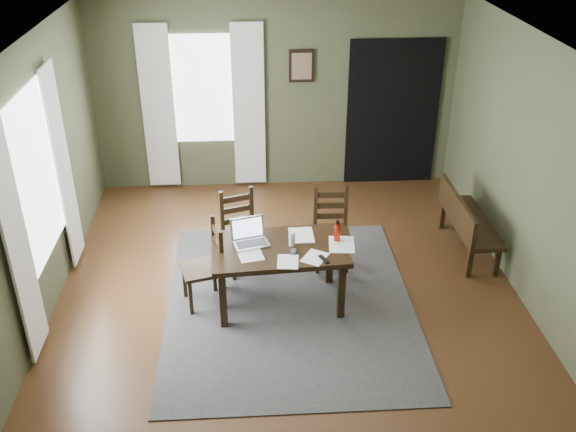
{
  "coord_description": "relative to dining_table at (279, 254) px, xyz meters",
  "views": [
    {
      "loc": [
        -0.37,
        -5.58,
        4.1
      ],
      "look_at": [
        0.0,
        0.3,
        0.9
      ],
      "focal_mm": 40.0,
      "sensor_mm": 36.0,
      "label": 1
    }
  ],
  "objects": [
    {
      "name": "curtain_left_near",
      "position": [
        -2.33,
        -0.63,
        0.58
      ],
      "size": [
        0.03,
        0.48,
        2.3
      ],
      "color": "silver",
      "rests_on": "ground"
    },
    {
      "name": "dining_table",
      "position": [
        0.0,
        0.0,
        0.0
      ],
      "size": [
        1.43,
        0.92,
        0.69
      ],
      "rotation": [
        0.0,
        0.0,
        0.07
      ],
      "color": "black",
      "rests_on": "rug"
    },
    {
      "name": "paper_a",
      "position": [
        -0.3,
        -0.12,
        0.09
      ],
      "size": [
        0.3,
        0.35,
        0.0
      ],
      "primitive_type": "cube",
      "rotation": [
        0.0,
        0.0,
        0.22
      ],
      "color": "white",
      "rests_on": "dining_table"
    },
    {
      "name": "paper_d",
      "position": [
        0.65,
        0.0,
        0.09
      ],
      "size": [
        0.29,
        0.36,
        0.0
      ],
      "primitive_type": "cube",
      "rotation": [
        0.0,
        0.0,
        -0.1
      ],
      "color": "white",
      "rests_on": "dining_table"
    },
    {
      "name": "drinking_glass",
      "position": [
        0.14,
        0.02,
        0.16
      ],
      "size": [
        0.07,
        0.07,
        0.15
      ],
      "primitive_type": "cylinder",
      "rotation": [
        0.0,
        0.0,
        0.06
      ],
      "color": "silver",
      "rests_on": "dining_table"
    },
    {
      "name": "curtain_back_right",
      "position": [
        -0.27,
        2.93,
        0.58
      ],
      "size": [
        0.44,
        0.03,
        2.3
      ],
      "color": "silver",
      "rests_on": "ground"
    },
    {
      "name": "laptop",
      "position": [
        -0.3,
        0.12,
        0.15
      ],
      "size": [
        0.41,
        0.36,
        0.24
      ],
      "rotation": [
        0.0,
        0.0,
        0.26
      ],
      "color": "#B7B7BC",
      "rests_on": "dining_table"
    },
    {
      "name": "window_left",
      "position": [
        -2.36,
        0.19,
        0.83
      ],
      "size": [
        0.01,
        1.3,
        1.7
      ],
      "color": "white",
      "rests_on": "ground"
    },
    {
      "name": "chair_back_left",
      "position": [
        -0.39,
        0.72,
        -0.15
      ],
      "size": [
        0.52,
        0.52,
        0.94
      ],
      "rotation": [
        0.0,
        0.0,
        0.32
      ],
      "color": "black",
      "rests_on": "rug"
    },
    {
      "name": "rug",
      "position": [
        0.11,
        -0.01,
        -0.61
      ],
      "size": [
        2.6,
        3.2,
        0.01
      ],
      "color": "#3C3C3C",
      "rests_on": "ground"
    },
    {
      "name": "paper_e",
      "position": [
        0.08,
        -0.29,
        0.09
      ],
      "size": [
        0.23,
        0.29,
        0.0
      ],
      "primitive_type": "cube",
      "rotation": [
        0.0,
        0.0,
        -0.09
      ],
      "color": "white",
      "rests_on": "dining_table"
    },
    {
      "name": "chair_back_right",
      "position": [
        0.64,
        0.75,
        -0.15
      ],
      "size": [
        0.42,
        0.42,
        0.94
      ],
      "rotation": [
        0.0,
        0.0,
        -0.02
      ],
      "color": "black",
      "rests_on": "rug"
    },
    {
      "name": "chair_end",
      "position": [
        -0.76,
        0.07,
        -0.16
      ],
      "size": [
        0.5,
        0.5,
        0.93
      ],
      "rotation": [
        0.0,
        0.0,
        -1.3
      ],
      "color": "black",
      "rests_on": "rug"
    },
    {
      "name": "window_back",
      "position": [
        -0.89,
        2.96,
        0.83
      ],
      "size": [
        1.0,
        0.01,
        1.5
      ],
      "color": "white",
      "rests_on": "ground"
    },
    {
      "name": "curtain_back_left",
      "position": [
        -1.51,
        2.93,
        0.58
      ],
      "size": [
        0.44,
        0.03,
        2.3
      ],
      "color": "silver",
      "rests_on": "ground"
    },
    {
      "name": "water_bottle",
      "position": [
        0.61,
        0.09,
        0.19
      ],
      "size": [
        0.07,
        0.07,
        0.23
      ],
      "rotation": [
        0.0,
        0.0,
        -0.09
      ],
      "color": "#B4200D",
      "rests_on": "dining_table"
    },
    {
      "name": "ground",
      "position": [
        0.11,
        -0.01,
        -0.62
      ],
      "size": [
        5.0,
        6.0,
        0.01
      ],
      "color": "#492C16"
    },
    {
      "name": "bench",
      "position": [
        2.27,
        0.93,
        -0.18
      ],
      "size": [
        0.42,
        1.31,
        0.74
      ],
      "rotation": [
        0.0,
        0.0,
        1.57
      ],
      "color": "black",
      "rests_on": "ground"
    },
    {
      "name": "framed_picture",
      "position": [
        0.46,
        2.96,
        1.13
      ],
      "size": [
        0.34,
        0.03,
        0.44
      ],
      "color": "black",
      "rests_on": "ground"
    },
    {
      "name": "computer_mouse",
      "position": [
        0.14,
        -0.13,
        0.1
      ],
      "size": [
        0.06,
        0.09,
        0.03
      ],
      "primitive_type": "cube",
      "rotation": [
        0.0,
        0.0,
        -0.17
      ],
      "color": "#3F3F42",
      "rests_on": "dining_table"
    },
    {
      "name": "paper_b",
      "position": [
        0.35,
        -0.23,
        0.09
      ],
      "size": [
        0.32,
        0.34,
        0.0
      ],
      "primitive_type": "cube",
      "rotation": [
        0.0,
        0.0,
        -0.54
      ],
      "color": "white",
      "rests_on": "dining_table"
    },
    {
      "name": "doorway_back",
      "position": [
        1.76,
        2.96,
        0.43
      ],
      "size": [
        1.3,
        0.03,
        2.1
      ],
      "color": "black",
      "rests_on": "ground"
    },
    {
      "name": "room_shell",
      "position": [
        0.11,
        -0.01,
        1.19
      ],
      "size": [
        5.02,
        6.02,
        2.71
      ],
      "color": "#454B31",
      "rests_on": "ground"
    },
    {
      "name": "paper_c",
      "position": [
        0.25,
        0.22,
        0.09
      ],
      "size": [
        0.26,
        0.34,
        0.0
      ],
      "primitive_type": "cube",
      "rotation": [
        0.0,
        0.0,
        0.02
      ],
      "color": "white",
      "rests_on": "dining_table"
    },
    {
      "name": "tv_remote",
      "position": [
        0.43,
        -0.28,
        0.09
      ],
      "size": [
        0.1,
        0.16,
        0.02
      ],
      "primitive_type": "cube",
      "rotation": [
        0.0,
        0.0,
        0.42
      ],
      "color": "black",
      "rests_on": "dining_table"
    },
    {
      "name": "curtain_left_far",
      "position": [
        -2.33,
        1.01,
        0.58
      ],
      "size": [
        0.03,
        0.48,
        2.3
      ],
      "color": "silver",
      "rests_on": "ground"
    }
  ]
}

